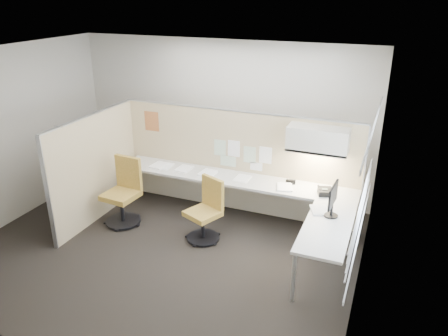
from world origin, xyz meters
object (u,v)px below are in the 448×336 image
at_px(chair_left, 124,193).
at_px(phone, 325,192).
at_px(monitor, 333,199).
at_px(desk, 249,191).
at_px(chair_right, 206,212).

relative_size(chair_left, phone, 4.14).
distance_m(chair_left, monitor, 3.33).
height_order(desk, chair_left, chair_left).
distance_m(desk, phone, 1.18).
bearing_deg(chair_right, chair_left, -156.21).
xyz_separation_m(desk, phone, (1.17, 0.06, 0.18)).
xyz_separation_m(chair_right, phone, (1.63, 0.68, 0.33)).
bearing_deg(desk, monitor, -23.05).
bearing_deg(chair_left, desk, 23.23).
distance_m(chair_right, monitor, 1.92).
bearing_deg(monitor, chair_right, 95.00).
height_order(monitor, phone, monitor).
xyz_separation_m(desk, chair_left, (-1.92, -0.64, -0.10)).
xyz_separation_m(monitor, phone, (-0.20, 0.64, -0.22)).
bearing_deg(desk, chair_right, -126.92).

